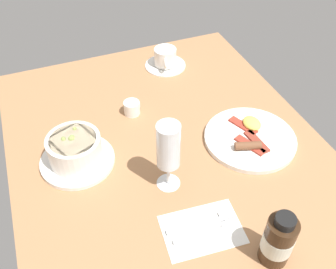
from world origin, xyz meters
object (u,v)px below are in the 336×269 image
at_px(cutlery_setting, 204,228).
at_px(wine_glass, 168,148).
at_px(porridge_bowl, 75,151).
at_px(coffee_cup, 165,59).
at_px(breakfast_plate, 250,138).
at_px(creamer_jug, 132,108).
at_px(sauce_bottle_brown, 278,240).

relative_size(cutlery_setting, wine_glass, 0.97).
height_order(porridge_bowl, wine_glass, wine_glass).
relative_size(porridge_bowl, cutlery_setting, 1.03).
relative_size(coffee_cup, breakfast_plate, 0.56).
height_order(creamer_jug, breakfast_plate, creamer_jug).
bearing_deg(creamer_jug, sauce_bottle_brown, 13.52).
height_order(porridge_bowl, cutlery_setting, porridge_bowl).
bearing_deg(breakfast_plate, wine_glass, -77.20).
bearing_deg(wine_glass, porridge_bowl, -128.06).
xyz_separation_m(coffee_cup, creamer_jug, (0.20, -0.18, -0.01)).
bearing_deg(coffee_cup, cutlery_setting, -13.58).
distance_m(creamer_jug, wine_glass, 0.31).
bearing_deg(coffee_cup, sauce_bottle_brown, -3.78).
xyz_separation_m(porridge_bowl, cutlery_setting, (0.31, 0.22, -0.04)).
bearing_deg(breakfast_plate, creamer_jug, -130.48).
height_order(porridge_bowl, creamer_jug, porridge_bowl).
relative_size(cutlery_setting, sauce_bottle_brown, 1.32).
height_order(coffee_cup, creamer_jug, coffee_cup).
bearing_deg(breakfast_plate, cutlery_setting, -48.58).
xyz_separation_m(porridge_bowl, sauce_bottle_brown, (0.42, 0.33, 0.02)).
xyz_separation_m(sauce_bottle_brown, breakfast_plate, (-0.33, 0.14, -0.06)).
bearing_deg(creamer_jug, cutlery_setting, 3.61).
relative_size(coffee_cup, sauce_bottle_brown, 0.99).
bearing_deg(sauce_bottle_brown, cutlery_setting, -136.90).
distance_m(coffee_cup, wine_glass, 0.54).
relative_size(porridge_bowl, creamer_jug, 3.38).
distance_m(coffee_cup, sauce_bottle_brown, 0.76).
height_order(cutlery_setting, coffee_cup, coffee_cup).
bearing_deg(porridge_bowl, wine_glass, 51.94).
xyz_separation_m(coffee_cup, wine_glass, (0.50, -0.18, 0.10)).
relative_size(creamer_jug, wine_glass, 0.30).
relative_size(wine_glass, breakfast_plate, 0.76).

